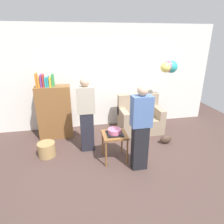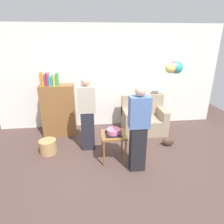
% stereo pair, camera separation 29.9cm
% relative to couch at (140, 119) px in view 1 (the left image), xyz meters
% --- Properties ---
extents(ground_plane, '(8.00, 8.00, 0.00)m').
position_rel_couch_xyz_m(ground_plane, '(-0.84, -1.43, -0.34)').
color(ground_plane, '#4C3833').
extents(wall_back, '(6.00, 0.10, 2.70)m').
position_rel_couch_xyz_m(wall_back, '(-0.84, 0.62, 1.01)').
color(wall_back, silver).
rests_on(wall_back, ground_plane).
extents(couch, '(1.10, 0.70, 0.96)m').
position_rel_couch_xyz_m(couch, '(0.00, 0.00, 0.00)').
color(couch, gray).
rests_on(couch, ground_plane).
extents(bookshelf, '(0.80, 0.36, 1.61)m').
position_rel_couch_xyz_m(bookshelf, '(-2.17, 0.09, 0.35)').
color(bookshelf, brown).
rests_on(bookshelf, ground_plane).
extents(side_table, '(0.48, 0.48, 0.58)m').
position_rel_couch_xyz_m(side_table, '(-0.95, -1.19, 0.15)').
color(side_table, brown).
rests_on(side_table, ground_plane).
extents(birthday_cake, '(0.32, 0.32, 0.17)m').
position_rel_couch_xyz_m(birthday_cake, '(-0.95, -1.19, 0.29)').
color(birthday_cake, black).
rests_on(birthday_cake, side_table).
extents(person_blowing_candles, '(0.36, 0.22, 1.63)m').
position_rel_couch_xyz_m(person_blowing_candles, '(-1.45, -0.69, 0.49)').
color(person_blowing_candles, '#23232D').
rests_on(person_blowing_candles, ground_plane).
extents(person_holding_cake, '(0.36, 0.22, 1.63)m').
position_rel_couch_xyz_m(person_holding_cake, '(-0.54, -1.55, 0.49)').
color(person_holding_cake, black).
rests_on(person_holding_cake, ground_plane).
extents(wicker_basket, '(0.36, 0.36, 0.30)m').
position_rel_couch_xyz_m(wicker_basket, '(-2.32, -0.79, -0.19)').
color(wicker_basket, '#A88451').
rests_on(wicker_basket, ground_plane).
extents(handbag, '(0.28, 0.14, 0.20)m').
position_rel_couch_xyz_m(handbag, '(0.39, -0.80, -0.24)').
color(handbag, '#473328').
rests_on(handbag, ground_plane).
extents(balloon_bunch, '(0.47, 0.36, 1.83)m').
position_rel_couch_xyz_m(balloon_bunch, '(0.66, -0.07, 1.35)').
color(balloon_bunch, silver).
rests_on(balloon_bunch, ground_plane).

